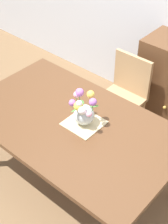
{
  "coord_description": "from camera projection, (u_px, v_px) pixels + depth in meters",
  "views": [
    {
      "loc": [
        1.44,
        -1.49,
        2.59
      ],
      "look_at": [
        0.09,
        0.06,
        0.87
      ],
      "focal_mm": 54.65,
      "sensor_mm": 36.0,
      "label": 1
    }
  ],
  "objects": [
    {
      "name": "dining_table",
      "position": [
        72.0,
        129.0,
        2.82
      ],
      "size": [
        1.8,
        1.08,
        0.75
      ],
      "color": "brown",
      "rests_on": "ground_plane"
    },
    {
      "name": "flower_vase",
      "position": [
        83.0,
        111.0,
        2.67
      ],
      "size": [
        0.26,
        0.23,
        0.29
      ],
      "color": "silver",
      "rests_on": "placemat"
    },
    {
      "name": "ground_plane",
      "position": [
        73.0,
        181.0,
        3.25
      ],
      "size": [
        12.0,
        12.0,
        0.0
      ],
      "primitive_type": "plane",
      "color": "brown"
    },
    {
      "name": "placemat",
      "position": [
        84.0,
        123.0,
        2.75
      ],
      "size": [
        0.29,
        0.29,
        0.01
      ],
      "primitive_type": "cube",
      "color": "#CCB789",
      "rests_on": "dining_table"
    },
    {
      "name": "chair_far",
      "position": [
        125.0,
        92.0,
        3.46
      ],
      "size": [
        0.42,
        0.42,
        0.9
      ],
      "rotation": [
        0.0,
        0.0,
        3.14
      ],
      "color": "tan",
      "rests_on": "ground_plane"
    }
  ]
}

